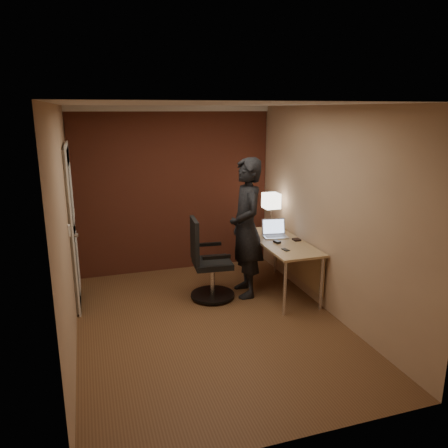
{
  "coord_description": "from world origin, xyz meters",
  "views": [
    {
      "loc": [
        -1.27,
        -4.51,
        2.45
      ],
      "look_at": [
        0.35,
        0.55,
        1.05
      ],
      "focal_mm": 35.0,
      "sensor_mm": 36.0,
      "label": 1
    }
  ],
  "objects_px": {
    "mouse": "(277,242)",
    "person": "(246,228)",
    "phone": "(285,250)",
    "office_chair": "(207,265)",
    "desk_lamp": "(271,201)",
    "desk": "(285,249)",
    "laptop": "(274,232)",
    "wallet": "(297,240)"
  },
  "relations": [
    {
      "from": "laptop",
      "to": "office_chair",
      "type": "relative_size",
      "value": 0.34
    },
    {
      "from": "phone",
      "to": "wallet",
      "type": "bearing_deg",
      "value": 38.53
    },
    {
      "from": "wallet",
      "to": "office_chair",
      "type": "height_order",
      "value": "office_chair"
    },
    {
      "from": "desk",
      "to": "person",
      "type": "height_order",
      "value": "person"
    },
    {
      "from": "office_chair",
      "to": "wallet",
      "type": "bearing_deg",
      "value": -5.74
    },
    {
      "from": "laptop",
      "to": "wallet",
      "type": "distance_m",
      "value": 0.35
    },
    {
      "from": "mouse",
      "to": "phone",
      "type": "xyz_separation_m",
      "value": [
        -0.02,
        -0.31,
        -0.01
      ]
    },
    {
      "from": "desk_lamp",
      "to": "mouse",
      "type": "distance_m",
      "value": 0.82
    },
    {
      "from": "laptop",
      "to": "phone",
      "type": "height_order",
      "value": "laptop"
    },
    {
      "from": "person",
      "to": "mouse",
      "type": "bearing_deg",
      "value": 74.18
    },
    {
      "from": "phone",
      "to": "office_chair",
      "type": "bearing_deg",
      "value": 145.49
    },
    {
      "from": "phone",
      "to": "wallet",
      "type": "relative_size",
      "value": 1.05
    },
    {
      "from": "mouse",
      "to": "office_chair",
      "type": "xyz_separation_m",
      "value": [
        -0.92,
        0.15,
        -0.27
      ]
    },
    {
      "from": "mouse",
      "to": "person",
      "type": "distance_m",
      "value": 0.45
    },
    {
      "from": "mouse",
      "to": "phone",
      "type": "height_order",
      "value": "mouse"
    },
    {
      "from": "office_chair",
      "to": "person",
      "type": "distance_m",
      "value": 0.7
    },
    {
      "from": "laptop",
      "to": "person",
      "type": "bearing_deg",
      "value": -161.03
    },
    {
      "from": "mouse",
      "to": "desk_lamp",
      "type": "bearing_deg",
      "value": 63.87
    },
    {
      "from": "mouse",
      "to": "wallet",
      "type": "relative_size",
      "value": 0.91
    },
    {
      "from": "laptop",
      "to": "phone",
      "type": "bearing_deg",
      "value": -101.32
    },
    {
      "from": "laptop",
      "to": "office_chair",
      "type": "height_order",
      "value": "office_chair"
    },
    {
      "from": "mouse",
      "to": "laptop",
      "type": "bearing_deg",
      "value": 62.71
    },
    {
      "from": "desk_lamp",
      "to": "person",
      "type": "bearing_deg",
      "value": -137.6
    },
    {
      "from": "phone",
      "to": "desk_lamp",
      "type": "bearing_deg",
      "value": 69.62
    },
    {
      "from": "desk",
      "to": "wallet",
      "type": "height_order",
      "value": "wallet"
    },
    {
      "from": "desk",
      "to": "office_chair",
      "type": "distance_m",
      "value": 1.1
    },
    {
      "from": "person",
      "to": "laptop",
      "type": "bearing_deg",
      "value": 113.95
    },
    {
      "from": "desk_lamp",
      "to": "office_chair",
      "type": "height_order",
      "value": "desk_lamp"
    },
    {
      "from": "laptop",
      "to": "mouse",
      "type": "xyz_separation_m",
      "value": [
        -0.1,
        -0.31,
        -0.05
      ]
    },
    {
      "from": "laptop",
      "to": "mouse",
      "type": "height_order",
      "value": "laptop"
    },
    {
      "from": "desk",
      "to": "office_chair",
      "type": "xyz_separation_m",
      "value": [
        -1.09,
        0.07,
        -0.13
      ]
    },
    {
      "from": "phone",
      "to": "mouse",
      "type": "bearing_deg",
      "value": 78.1
    },
    {
      "from": "phone",
      "to": "person",
      "type": "relative_size",
      "value": 0.06
    },
    {
      "from": "wallet",
      "to": "person",
      "type": "relative_size",
      "value": 0.06
    },
    {
      "from": "desk",
      "to": "phone",
      "type": "bearing_deg",
      "value": -115.63
    },
    {
      "from": "phone",
      "to": "person",
      "type": "bearing_deg",
      "value": 121.09
    },
    {
      "from": "laptop",
      "to": "desk",
      "type": "bearing_deg",
      "value": -74.65
    },
    {
      "from": "laptop",
      "to": "wallet",
      "type": "xyz_separation_m",
      "value": [
        0.2,
        -0.28,
        -0.05
      ]
    },
    {
      "from": "phone",
      "to": "office_chair",
      "type": "height_order",
      "value": "office_chair"
    },
    {
      "from": "mouse",
      "to": "person",
      "type": "relative_size",
      "value": 0.05
    },
    {
      "from": "desk_lamp",
      "to": "person",
      "type": "xyz_separation_m",
      "value": [
        -0.59,
        -0.54,
        -0.22
      ]
    },
    {
      "from": "laptop",
      "to": "person",
      "type": "distance_m",
      "value": 0.53
    }
  ]
}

